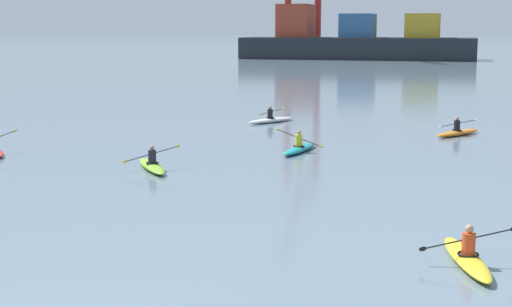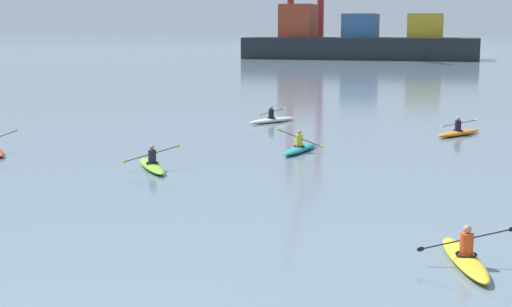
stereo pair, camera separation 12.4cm
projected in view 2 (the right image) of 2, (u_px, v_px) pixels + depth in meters
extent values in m
cube|color=#1E2328|center=(360.00, 48.00, 122.27)|extent=(37.23, 10.60, 3.45)
cube|color=#993823|center=(299.00, 21.00, 124.23)|extent=(5.21, 7.42, 5.35)
cube|color=#2D5684|center=(361.00, 26.00, 121.67)|extent=(5.21, 7.42, 3.78)
cube|color=#B29323|center=(426.00, 26.00, 118.97)|extent=(5.21, 7.42, 3.77)
ellipsoid|color=teal|center=(300.00, 149.00, 32.57)|extent=(1.14, 3.45, 0.26)
torus|color=black|center=(299.00, 146.00, 32.46)|extent=(0.56, 0.56, 0.05)
cylinder|color=gold|center=(299.00, 141.00, 32.42)|extent=(0.30, 0.30, 0.50)
sphere|color=tan|center=(299.00, 132.00, 32.36)|extent=(0.19, 0.19, 0.19)
cylinder|color=black|center=(300.00, 138.00, 32.44)|extent=(2.00, 0.36, 0.65)
ellipsoid|color=yellow|center=(278.00, 130.00, 32.81)|extent=(0.21, 0.07, 0.16)
ellipsoid|color=yellow|center=(322.00, 147.00, 32.08)|extent=(0.21, 0.07, 0.16)
ellipsoid|color=#7ABC2D|center=(152.00, 166.00, 28.60)|extent=(2.47, 3.11, 0.26)
torus|color=black|center=(152.00, 163.00, 28.49)|extent=(0.68, 0.68, 0.05)
cylinder|color=#23232D|center=(152.00, 157.00, 28.45)|extent=(0.30, 0.30, 0.50)
sphere|color=tan|center=(152.00, 147.00, 28.39)|extent=(0.19, 0.19, 0.19)
cylinder|color=black|center=(152.00, 154.00, 28.47)|extent=(1.69, 1.22, 0.51)
ellipsoid|color=yellow|center=(125.00, 162.00, 28.17)|extent=(0.19, 0.15, 0.15)
ellipsoid|color=yellow|center=(178.00, 146.00, 28.78)|extent=(0.19, 0.15, 0.15)
ellipsoid|color=yellow|center=(16.00, 131.00, 32.57)|extent=(0.17, 0.17, 0.16)
ellipsoid|color=orange|center=(459.00, 133.00, 37.39)|extent=(2.39, 3.16, 0.26)
torus|color=black|center=(458.00, 130.00, 37.30)|extent=(0.68, 0.68, 0.05)
cylinder|color=black|center=(458.00, 126.00, 37.26)|extent=(0.30, 0.30, 0.50)
sphere|color=tan|center=(458.00, 119.00, 37.21)|extent=(0.19, 0.19, 0.19)
cylinder|color=black|center=(459.00, 123.00, 37.28)|extent=(1.71, 1.16, 0.58)
ellipsoid|color=silver|center=(441.00, 127.00, 38.08)|extent=(0.19, 0.15, 0.15)
ellipsoid|color=silver|center=(477.00, 120.00, 36.48)|extent=(0.19, 0.15, 0.15)
ellipsoid|color=yellow|center=(465.00, 259.00, 17.23)|extent=(1.46, 3.44, 0.26)
torus|color=black|center=(466.00, 254.00, 17.11)|extent=(0.60, 0.60, 0.05)
cylinder|color=#DB471E|center=(467.00, 244.00, 17.07)|extent=(0.30, 0.30, 0.50)
sphere|color=tan|center=(467.00, 229.00, 17.01)|extent=(0.19, 0.19, 0.19)
cylinder|color=black|center=(466.00, 239.00, 17.10)|extent=(1.99, 0.56, 0.51)
ellipsoid|color=black|center=(421.00, 249.00, 17.15)|extent=(0.20, 0.09, 0.15)
ellipsoid|color=black|center=(512.00, 229.00, 17.05)|extent=(0.20, 0.09, 0.15)
ellipsoid|color=silver|center=(272.00, 120.00, 42.41)|extent=(2.34, 3.19, 0.26)
torus|color=black|center=(271.00, 118.00, 42.32)|extent=(0.68, 0.68, 0.05)
cylinder|color=black|center=(271.00, 114.00, 42.28)|extent=(0.30, 0.30, 0.50)
sphere|color=tan|center=(271.00, 107.00, 42.23)|extent=(0.19, 0.19, 0.19)
cylinder|color=black|center=(272.00, 112.00, 42.30)|extent=(1.74, 1.13, 0.57)
ellipsoid|color=yellow|center=(260.00, 115.00, 43.09)|extent=(0.19, 0.14, 0.15)
ellipsoid|color=yellow|center=(284.00, 109.00, 41.51)|extent=(0.19, 0.14, 0.15)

